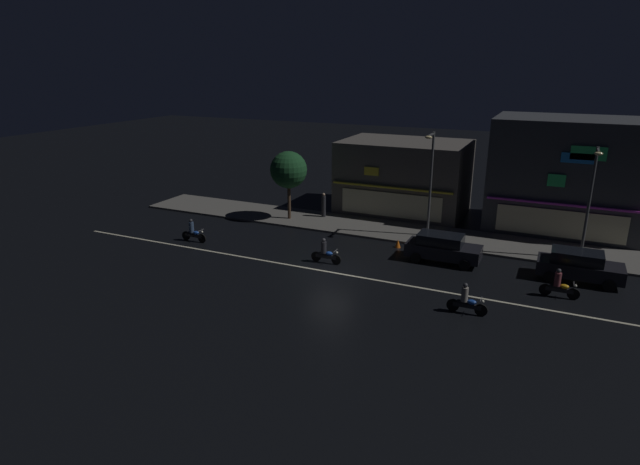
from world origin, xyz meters
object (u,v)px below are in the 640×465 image
at_px(streetlamp_mid, 591,195).
at_px(parked_car_trailing, 579,266).
at_px(motorcycle_lead, 466,301).
at_px(pedestrian_on_sidewalk, 324,206).
at_px(parked_car_near_kerb, 443,248).
at_px(motorcycle_following, 559,285).
at_px(traffic_cone, 398,243).
at_px(streetlamp_west, 430,176).
at_px(motorcycle_opposite_lane, 325,253).
at_px(motorcycle_trailing_far, 193,232).

distance_m(streetlamp_mid, parked_car_trailing, 4.56).
bearing_deg(motorcycle_lead, pedestrian_on_sidewalk, -47.11).
xyz_separation_m(parked_car_near_kerb, motorcycle_following, (6.40, -2.56, -0.24)).
bearing_deg(traffic_cone, streetlamp_west, 65.52).
bearing_deg(traffic_cone, motorcycle_opposite_lane, -124.96).
height_order(pedestrian_on_sidewalk, traffic_cone, pedestrian_on_sidewalk).
xyz_separation_m(streetlamp_west, streetlamp_mid, (9.37, -0.55, -0.15)).
bearing_deg(parked_car_near_kerb, motorcycle_trailing_far, 11.51).
xyz_separation_m(streetlamp_mid, pedestrian_on_sidewalk, (-17.61, 1.93, -3.10)).
height_order(parked_car_trailing, motorcycle_following, parked_car_trailing).
distance_m(motorcycle_opposite_lane, motorcycle_trailing_far, 9.53).
distance_m(motorcycle_following, traffic_cone, 10.26).
bearing_deg(streetlamp_mid, pedestrian_on_sidewalk, 173.74).
height_order(streetlamp_west, motorcycle_trailing_far, streetlamp_west).
bearing_deg(motorcycle_following, streetlamp_west, 143.01).
relative_size(streetlamp_west, traffic_cone, 12.60).
height_order(motorcycle_following, motorcycle_trailing_far, same).
relative_size(motorcycle_lead, traffic_cone, 3.45).
bearing_deg(parked_car_trailing, streetlamp_mid, -93.19).
height_order(motorcycle_lead, motorcycle_trailing_far, same).
xyz_separation_m(motorcycle_following, motorcycle_opposite_lane, (-12.59, -0.56, 0.00)).
relative_size(streetlamp_west, parked_car_near_kerb, 1.61).
bearing_deg(pedestrian_on_sidewalk, motorcycle_lead, 168.78).
xyz_separation_m(motorcycle_opposite_lane, motorcycle_trailing_far, (-9.53, -0.08, 0.00)).
height_order(streetlamp_mid, parked_car_near_kerb, streetlamp_mid).
bearing_deg(motorcycle_lead, motorcycle_trailing_far, -14.21).
xyz_separation_m(motorcycle_lead, motorcycle_trailing_far, (-18.23, 3.13, 0.00)).
height_order(streetlamp_west, parked_car_near_kerb, streetlamp_west).
relative_size(motorcycle_following, motorcycle_trailing_far, 1.00).
bearing_deg(streetlamp_mid, parked_car_near_kerb, -155.60).
distance_m(parked_car_near_kerb, motorcycle_lead, 6.81).
relative_size(pedestrian_on_sidewalk, motorcycle_lead, 0.96).
xyz_separation_m(streetlamp_mid, motorcycle_lead, (-4.96, -9.72, -3.46)).
xyz_separation_m(streetlamp_west, parked_car_near_kerb, (1.90, -3.94, -3.37)).
distance_m(parked_car_trailing, traffic_cone, 10.46).
height_order(streetlamp_west, streetlamp_mid, streetlamp_west).
height_order(streetlamp_mid, traffic_cone, streetlamp_mid).
xyz_separation_m(motorcycle_following, motorcycle_trailing_far, (-22.12, -0.64, 0.00)).
bearing_deg(motorcycle_opposite_lane, motorcycle_trailing_far, -174.93).
distance_m(streetlamp_west, pedestrian_on_sidewalk, 8.96).
height_order(pedestrian_on_sidewalk, parked_car_near_kerb, pedestrian_on_sidewalk).
bearing_deg(traffic_cone, motorcycle_lead, -53.70).
relative_size(streetlamp_mid, motorcycle_following, 3.50).
bearing_deg(pedestrian_on_sidewalk, motorcycle_opposite_lane, 146.50).
bearing_deg(pedestrian_on_sidewalk, parked_car_trailing, -165.02).
bearing_deg(streetlamp_mid, motorcycle_opposite_lane, -154.52).
bearing_deg(parked_car_near_kerb, traffic_cone, -22.80).
height_order(streetlamp_mid, pedestrian_on_sidewalk, streetlamp_mid).
relative_size(motorcycle_trailing_far, traffic_cone, 3.45).
bearing_deg(traffic_cone, parked_car_trailing, -6.21).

